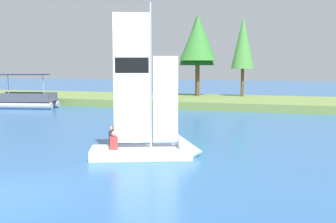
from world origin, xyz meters
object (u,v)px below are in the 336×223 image
sailboat (161,147)px  pontoon_boat (26,100)px  shoreline_tree_left (197,41)px  shoreline_tree_centre (243,43)px  shoreline_tree_midleft (198,38)px

sailboat → pontoon_boat: sailboat is taller
shoreline_tree_left → sailboat: 27.27m
shoreline_tree_centre → sailboat: shoreline_tree_centre is taller
shoreline_tree_midleft → pontoon_boat: size_ratio=1.42×
pontoon_boat → shoreline_tree_midleft: bearing=27.9°
shoreline_tree_centre → pontoon_boat: bearing=-146.1°
pontoon_boat → shoreline_tree_centre: bearing=21.3°
sailboat → pontoon_boat: size_ratio=1.16×
shoreline_tree_left → pontoon_boat: 17.22m
sailboat → pontoon_boat: (-17.45, 14.70, 0.25)m
shoreline_tree_left → pontoon_boat: (-11.76, -11.37, -5.40)m
sailboat → shoreline_tree_centre: bearing=69.2°
shoreline_tree_centre → sailboat: size_ratio=1.20×
shoreline_tree_midleft → pontoon_boat: 16.91m
shoreline_tree_left → shoreline_tree_midleft: 1.07m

